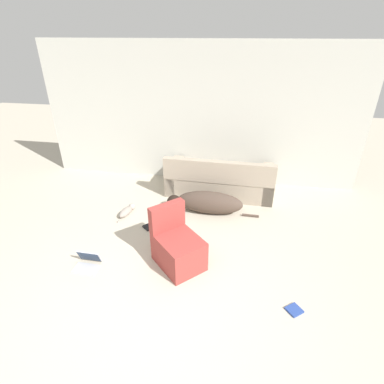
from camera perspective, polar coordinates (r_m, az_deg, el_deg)
The scene contains 9 objects.
ground_plane at distance 3.79m, azimuth -8.36°, elevation -22.35°, with size 20.00×20.00×0.00m, color #BCB29E.
wall_back at distance 6.23m, azimuth 1.22°, elevation 14.33°, with size 6.48×0.06×2.79m.
couch at distance 6.01m, azimuth 5.28°, elevation 2.13°, with size 2.11×0.95×0.82m.
dog at distance 5.36m, azimuth 2.74°, elevation -2.01°, with size 1.68×0.39×0.41m.
cat at distance 5.50m, azimuth -12.32°, elevation -3.52°, with size 0.22×0.54×0.13m.
laptop_open at distance 4.53m, azimuth -19.22°, elevation -12.39°, with size 0.34×0.29×0.21m.
book_blue at distance 3.98m, azimuth 18.89°, elevation -20.49°, with size 0.23×0.23×0.02m.
book_black at distance 5.10m, azimuth -8.30°, elevation -6.63°, with size 0.22×0.22×0.02m.
side_chair at distance 4.20m, azimuth -2.86°, elevation -10.35°, with size 0.85×0.85×0.85m.
Camera 1 is at (0.90, -2.24, 2.92)m, focal length 28.00 mm.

